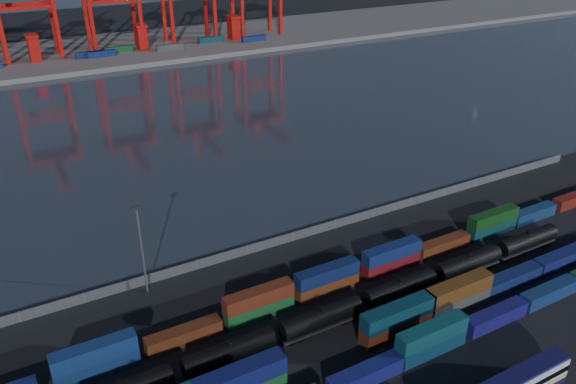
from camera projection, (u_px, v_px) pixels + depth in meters
ground at (380, 322)px, 89.47m from camera, size 700.00×700.00×0.00m
harbor_water at (168, 124)px, 171.17m from camera, size 700.00×700.00×0.00m
far_quay at (93, 52)px, 252.43m from camera, size 700.00×70.00×2.00m
container_row_mid at (322, 354)px, 80.05m from camera, size 142.00×2.59×5.53m
container_row_north at (370, 267)px, 99.56m from camera, size 141.51×2.40×5.11m
tanker_string at (277, 335)px, 83.45m from camera, size 122.83×3.08×4.41m
waterfront_fence at (293, 237)px, 110.81m from camera, size 160.12×0.12×2.20m
yard_light_mast at (141, 246)px, 92.43m from camera, size 1.60×0.40×16.60m
quay_containers at (73, 57)px, 235.28m from camera, size 172.58×10.99×2.60m
straddle_carriers at (89, 42)px, 240.47m from camera, size 140.00×7.00×11.10m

